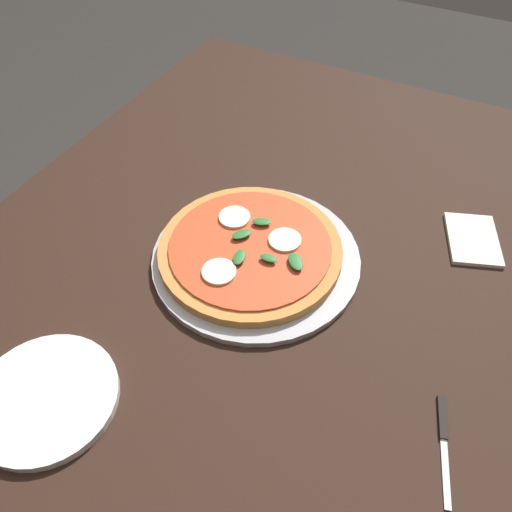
{
  "coord_description": "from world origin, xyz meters",
  "views": [
    {
      "loc": [
        0.66,
        0.3,
        1.41
      ],
      "look_at": [
        0.1,
        0.01,
        0.73
      ],
      "focal_mm": 36.62,
      "sensor_mm": 36.0,
      "label": 1
    }
  ],
  "objects_px": {
    "serving_tray": "(256,258)",
    "knife": "(443,435)",
    "dining_table": "(273,257)",
    "pizza": "(252,250)",
    "napkin": "(473,239)",
    "plate_white": "(46,398)"
  },
  "relations": [
    {
      "from": "serving_tray",
      "to": "pizza",
      "type": "height_order",
      "value": "pizza"
    },
    {
      "from": "dining_table",
      "to": "knife",
      "type": "height_order",
      "value": "knife"
    },
    {
      "from": "dining_table",
      "to": "pizza",
      "type": "bearing_deg",
      "value": 1.66
    },
    {
      "from": "pizza",
      "to": "plate_white",
      "type": "xyz_separation_m",
      "value": [
        0.38,
        -0.13,
        -0.02
      ]
    },
    {
      "from": "pizza",
      "to": "knife",
      "type": "relative_size",
      "value": 2.13
    },
    {
      "from": "serving_tray",
      "to": "knife",
      "type": "bearing_deg",
      "value": 65.79
    },
    {
      "from": "serving_tray",
      "to": "pizza",
      "type": "relative_size",
      "value": 1.14
    },
    {
      "from": "pizza",
      "to": "napkin",
      "type": "distance_m",
      "value": 0.41
    },
    {
      "from": "serving_tray",
      "to": "dining_table",
      "type": "bearing_deg",
      "value": -173.52
    },
    {
      "from": "serving_tray",
      "to": "napkin",
      "type": "xyz_separation_m",
      "value": [
        -0.23,
        0.33,
        -0.0
      ]
    },
    {
      "from": "serving_tray",
      "to": "knife",
      "type": "height_order",
      "value": "serving_tray"
    },
    {
      "from": "serving_tray",
      "to": "knife",
      "type": "relative_size",
      "value": 2.43
    },
    {
      "from": "pizza",
      "to": "knife",
      "type": "bearing_deg",
      "value": 66.37
    },
    {
      "from": "dining_table",
      "to": "knife",
      "type": "bearing_deg",
      "value": 55.41
    },
    {
      "from": "napkin",
      "to": "serving_tray",
      "type": "bearing_deg",
      "value": -55.76
    },
    {
      "from": "plate_white",
      "to": "napkin",
      "type": "xyz_separation_m",
      "value": [
        -0.61,
        0.48,
        -0.0
      ]
    },
    {
      "from": "serving_tray",
      "to": "napkin",
      "type": "relative_size",
      "value": 2.85
    },
    {
      "from": "dining_table",
      "to": "pizza",
      "type": "relative_size",
      "value": 3.84
    },
    {
      "from": "plate_white",
      "to": "knife",
      "type": "bearing_deg",
      "value": 112.12
    },
    {
      "from": "dining_table",
      "to": "plate_white",
      "type": "xyz_separation_m",
      "value": [
        0.48,
        -0.13,
        0.1
      ]
    },
    {
      "from": "plate_white",
      "to": "napkin",
      "type": "height_order",
      "value": "plate_white"
    },
    {
      "from": "serving_tray",
      "to": "plate_white",
      "type": "distance_m",
      "value": 0.41
    }
  ]
}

